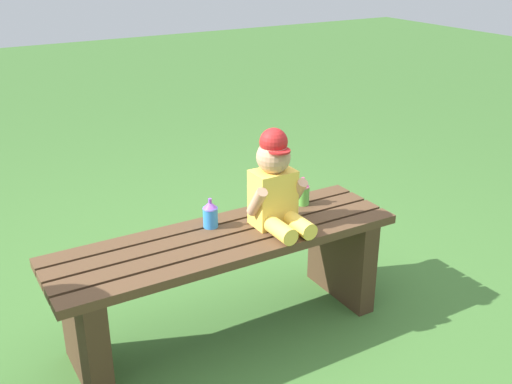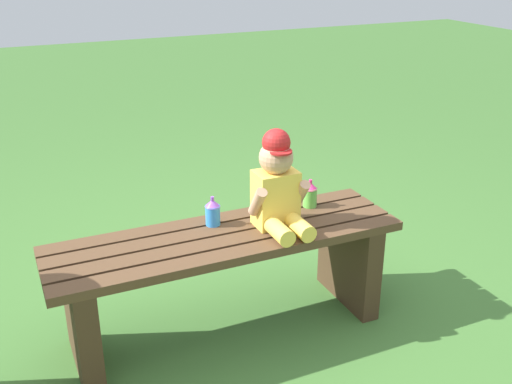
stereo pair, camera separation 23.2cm
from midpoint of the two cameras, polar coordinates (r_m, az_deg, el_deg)
ground_plane at (r=2.63m, az=-5.25°, el=-12.97°), size 16.00×16.00×0.00m
park_bench at (r=2.47m, az=-5.50°, el=-7.32°), size 1.41×0.40×0.45m
child_figure at (r=2.39m, az=-0.88°, el=0.61°), size 0.23×0.27×0.40m
sippy_cup_left at (r=2.44m, az=-7.03°, el=-2.10°), size 0.06×0.06×0.12m
sippy_cup_right at (r=2.63m, az=1.90°, el=-0.03°), size 0.06×0.06×0.12m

